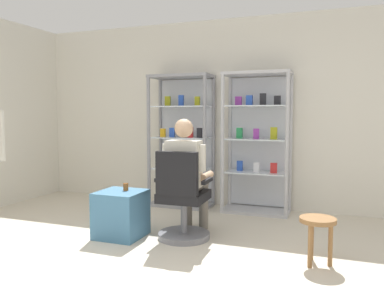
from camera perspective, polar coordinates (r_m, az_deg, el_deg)
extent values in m
cube|color=silver|center=(5.69, 4.69, 4.51)|extent=(6.00, 0.10, 2.70)
cylinder|color=gray|center=(5.60, -6.41, 0.40)|extent=(0.05, 0.05, 1.90)
cylinder|color=gray|center=(5.27, 1.87, 0.18)|extent=(0.05, 0.05, 1.90)
cylinder|color=gray|center=(5.95, -4.67, 0.65)|extent=(0.05, 0.05, 1.90)
cylinder|color=gray|center=(5.65, 3.16, 0.46)|extent=(0.05, 0.05, 1.90)
cube|color=gray|center=(5.62, -1.62, 9.94)|extent=(0.90, 0.45, 0.04)
cube|color=gray|center=(5.74, -1.58, -8.87)|extent=(0.90, 0.45, 0.04)
cube|color=silver|center=(5.80, -0.80, 0.57)|extent=(0.84, 0.02, 1.80)
cube|color=silver|center=(5.64, -1.59, -3.62)|extent=(0.82, 0.39, 0.02)
cube|color=#268C4C|center=(5.74, -4.19, -2.65)|extent=(0.09, 0.05, 0.15)
cube|color=red|center=(5.68, -2.29, -2.68)|extent=(0.08, 0.04, 0.16)
cube|color=#264CB2|center=(5.60, -0.78, -2.85)|extent=(0.08, 0.04, 0.15)
cube|color=black|center=(5.51, 1.00, -3.08)|extent=(0.08, 0.05, 0.12)
cube|color=silver|center=(5.60, -1.60, 0.94)|extent=(0.82, 0.39, 0.02)
cube|color=gold|center=(5.69, -4.31, 1.68)|extent=(0.07, 0.05, 0.12)
cube|color=#264CB2|center=(5.63, -2.95, 1.72)|extent=(0.08, 0.05, 0.13)
cube|color=black|center=(5.64, -1.41, 1.73)|extent=(0.08, 0.05, 0.13)
cube|color=red|center=(5.53, -0.27, 1.77)|extent=(0.09, 0.05, 0.15)
cube|color=black|center=(5.48, 1.10, 1.67)|extent=(0.08, 0.05, 0.14)
cube|color=silver|center=(5.59, -1.61, 5.55)|extent=(0.82, 0.39, 0.02)
cube|color=#999919|center=(5.73, -3.61, 6.32)|extent=(0.08, 0.05, 0.14)
cube|color=#264CB2|center=(5.58, -1.61, 6.43)|extent=(0.07, 0.04, 0.15)
cube|color=#999919|center=(5.51, 0.79, 6.34)|extent=(0.07, 0.03, 0.13)
cylinder|color=#B7B7BC|center=(5.19, 4.48, 0.11)|extent=(0.05, 0.05, 1.90)
cylinder|color=#B7B7BC|center=(5.03, 13.84, -0.15)|extent=(0.05, 0.05, 1.90)
cylinder|color=#B7B7BC|center=(5.58, 5.62, 0.40)|extent=(0.05, 0.05, 1.90)
cylinder|color=#B7B7BC|center=(5.42, 14.33, 0.17)|extent=(0.05, 0.05, 1.90)
cube|color=#B7B7BC|center=(5.30, 9.64, 10.21)|extent=(0.90, 0.45, 0.04)
cube|color=#B7B7BC|center=(5.44, 9.39, -9.68)|extent=(0.90, 0.45, 0.04)
cube|color=silver|center=(5.50, 9.94, 0.29)|extent=(0.84, 0.02, 1.80)
cube|color=silver|center=(5.33, 9.46, -4.15)|extent=(0.82, 0.39, 0.02)
cube|color=#264CB2|center=(5.40, 7.07, -3.20)|extent=(0.08, 0.05, 0.14)
cube|color=silver|center=(5.31, 9.49, -3.40)|extent=(0.08, 0.04, 0.13)
cube|color=red|center=(5.26, 11.97, -3.48)|extent=(0.09, 0.04, 0.13)
cube|color=silver|center=(5.29, 9.52, 0.68)|extent=(0.82, 0.39, 0.02)
cube|color=#268C4C|center=(5.36, 7.02, 1.62)|extent=(0.08, 0.05, 0.14)
cube|color=purple|center=(5.25, 9.46, 1.50)|extent=(0.08, 0.05, 0.14)
cube|color=#999919|center=(5.22, 11.98, 1.57)|extent=(0.09, 0.04, 0.16)
cube|color=silver|center=(5.28, 9.58, 5.56)|extent=(0.82, 0.39, 0.02)
cube|color=purple|center=(5.35, 6.87, 6.32)|extent=(0.09, 0.04, 0.12)
cube|color=#264CB2|center=(5.27, 8.47, 6.39)|extent=(0.09, 0.05, 0.13)
cube|color=black|center=(5.22, 10.43, 6.51)|extent=(0.09, 0.05, 0.16)
cube|color=black|center=(5.23, 12.48, 6.30)|extent=(0.08, 0.05, 0.12)
cylinder|color=slate|center=(4.30, -1.20, -13.31)|extent=(0.56, 0.56, 0.06)
cylinder|color=slate|center=(4.24, -1.20, -10.67)|extent=(0.07, 0.07, 0.41)
cube|color=black|center=(4.19, -1.20, -7.69)|extent=(0.49, 0.49, 0.10)
cube|color=black|center=(3.94, -2.26, -4.38)|extent=(0.44, 0.09, 0.45)
cube|color=black|center=(4.07, 2.25, -5.46)|extent=(0.05, 0.30, 0.04)
cube|color=black|center=(4.25, -4.52, -5.06)|extent=(0.05, 0.30, 0.04)
cylinder|color=slate|center=(4.32, 0.96, -5.96)|extent=(0.15, 0.40, 0.14)
cylinder|color=slate|center=(4.56, 1.73, -8.99)|extent=(0.11, 0.11, 0.56)
cylinder|color=slate|center=(4.38, -1.54, -5.81)|extent=(0.15, 0.40, 0.14)
cylinder|color=slate|center=(4.63, -0.66, -8.81)|extent=(0.11, 0.11, 0.56)
cube|color=beige|center=(4.13, -1.21, -2.94)|extent=(0.37, 0.23, 0.50)
sphere|color=tan|center=(4.10, -1.22, 2.34)|extent=(0.20, 0.20, 0.20)
cylinder|color=beige|center=(4.05, 1.44, -2.07)|extent=(0.09, 0.09, 0.28)
cylinder|color=tan|center=(4.25, 2.16, -4.76)|extent=(0.09, 0.30, 0.08)
cylinder|color=beige|center=(4.19, -3.79, -1.87)|extent=(0.09, 0.09, 0.28)
cylinder|color=tan|center=(4.38, -2.87, -4.49)|extent=(0.09, 0.30, 0.08)
cube|color=teal|center=(4.36, -10.43, -10.11)|extent=(0.48, 0.47, 0.50)
cylinder|color=brown|center=(4.33, -9.75, -6.25)|extent=(0.06, 0.06, 0.08)
cylinder|color=beige|center=(4.70, -26.46, 1.05)|extent=(0.09, 0.09, 0.55)
cylinder|color=olive|center=(3.66, 18.08, -10.61)|extent=(0.32, 0.32, 0.04)
cylinder|color=olive|center=(3.71, 19.75, -13.82)|extent=(0.04, 0.04, 0.38)
cylinder|color=olive|center=(3.81, 17.22, -13.30)|extent=(0.04, 0.04, 0.38)
cylinder|color=olive|center=(3.63, 17.04, -14.20)|extent=(0.04, 0.04, 0.38)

